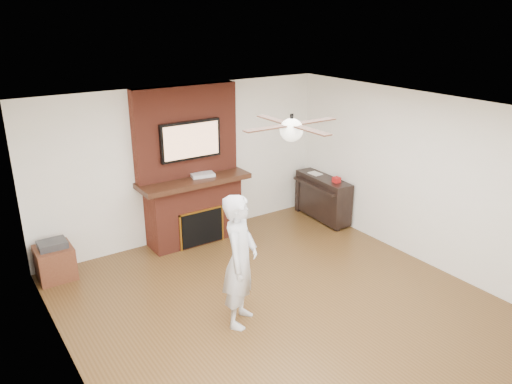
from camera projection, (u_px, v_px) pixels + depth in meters
room_shell at (289, 219)px, 5.85m from camera, size 5.36×5.86×2.86m
fireplace at (191, 182)px, 7.93m from camera, size 1.78×0.64×2.50m
tv at (191, 140)px, 7.66m from camera, size 1.00×0.08×0.60m
ceiling_fan at (291, 129)px, 5.48m from camera, size 1.21×1.21×0.31m
person at (240, 261)px, 5.79m from camera, size 0.71×0.70×1.64m
side_table at (55, 261)px, 6.98m from camera, size 0.49×0.49×0.56m
piano at (323, 197)px, 8.91m from camera, size 0.51×1.23×0.88m
cable_box at (203, 175)px, 7.89m from camera, size 0.40×0.27×0.05m
candle_orange at (195, 239)px, 8.09m from camera, size 0.06×0.06×0.13m
candle_green at (200, 240)px, 8.08m from camera, size 0.07×0.07×0.10m
candle_cream at (200, 240)px, 8.09m from camera, size 0.09×0.09×0.11m
candle_blue at (210, 238)px, 8.20m from camera, size 0.06×0.06×0.08m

